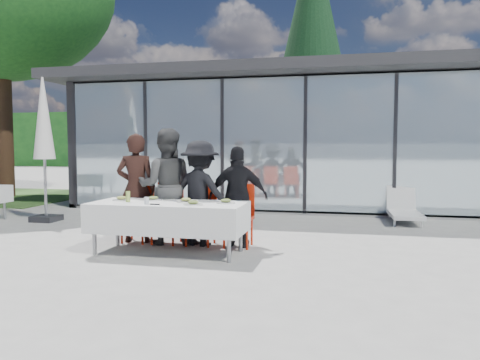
{
  "coord_description": "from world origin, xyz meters",
  "views": [
    {
      "loc": [
        1.95,
        -6.67,
        1.55
      ],
      "look_at": [
        0.15,
        1.2,
        0.99
      ],
      "focal_mm": 35.0,
      "sensor_mm": 36.0,
      "label": 1
    }
  ],
  "objects_px": {
    "diner_b": "(166,186)",
    "juice_bottle": "(128,197)",
    "dining_table": "(168,217)",
    "diner_a": "(136,188)",
    "plate_extra": "(193,203)",
    "plate_c": "(186,201)",
    "conifer_tree": "(312,39)",
    "diner_c": "(200,193)",
    "market_umbrella": "(44,128)",
    "plate_b": "(153,199)",
    "diner_chair_a": "(139,209)",
    "diner_chair_b": "(168,210)",
    "diner_chair_c": "(202,211)",
    "spare_chair_b": "(462,194)",
    "diner_d": "(238,197)",
    "plate_d": "(226,202)",
    "diner_chair_d": "(239,212)",
    "lounger": "(403,209)",
    "folded_eyeglasses": "(155,204)",
    "plate_a": "(122,199)"
  },
  "relations": [
    {
      "from": "diner_b",
      "to": "juice_bottle",
      "type": "relative_size",
      "value": 11.6
    },
    {
      "from": "dining_table",
      "to": "diner_a",
      "type": "height_order",
      "value": "diner_a"
    },
    {
      "from": "plate_extra",
      "to": "plate_c",
      "type": "bearing_deg",
      "value": 125.81
    },
    {
      "from": "plate_c",
      "to": "conifer_tree",
      "type": "bearing_deg",
      "value": 86.4
    },
    {
      "from": "dining_table",
      "to": "diner_c",
      "type": "bearing_deg",
      "value": 67.42
    },
    {
      "from": "market_umbrella",
      "to": "plate_b",
      "type": "bearing_deg",
      "value": -31.63
    },
    {
      "from": "diner_chair_a",
      "to": "diner_chair_b",
      "type": "bearing_deg",
      "value": 0.0
    },
    {
      "from": "diner_chair_a",
      "to": "diner_chair_c",
      "type": "relative_size",
      "value": 1.0
    },
    {
      "from": "spare_chair_b",
      "to": "market_umbrella",
      "type": "bearing_deg",
      "value": -164.91
    },
    {
      "from": "diner_chair_b",
      "to": "conifer_tree",
      "type": "distance_m",
      "value": 13.75
    },
    {
      "from": "diner_chair_c",
      "to": "diner_d",
      "type": "height_order",
      "value": "diner_d"
    },
    {
      "from": "plate_d",
      "to": "market_umbrella",
      "type": "height_order",
      "value": "market_umbrella"
    },
    {
      "from": "diner_chair_d",
      "to": "lounger",
      "type": "relative_size",
      "value": 0.72
    },
    {
      "from": "diner_b",
      "to": "conifer_tree",
      "type": "distance_m",
      "value": 13.68
    },
    {
      "from": "plate_extra",
      "to": "folded_eyeglasses",
      "type": "relative_size",
      "value": 1.94
    },
    {
      "from": "dining_table",
      "to": "diner_d",
      "type": "bearing_deg",
      "value": 36.55
    },
    {
      "from": "diner_chair_b",
      "to": "plate_extra",
      "type": "height_order",
      "value": "diner_chair_b"
    },
    {
      "from": "dining_table",
      "to": "folded_eyeglasses",
      "type": "distance_m",
      "value": 0.38
    },
    {
      "from": "plate_d",
      "to": "market_umbrella",
      "type": "relative_size",
      "value": 0.09
    },
    {
      "from": "plate_extra",
      "to": "market_umbrella",
      "type": "distance_m",
      "value": 4.9
    },
    {
      "from": "plate_d",
      "to": "folded_eyeglasses",
      "type": "relative_size",
      "value": 1.94
    },
    {
      "from": "diner_chair_a",
      "to": "plate_b",
      "type": "distance_m",
      "value": 0.78
    },
    {
      "from": "diner_a",
      "to": "diner_chair_a",
      "type": "xyz_separation_m",
      "value": [
        0.0,
        0.09,
        -0.35
      ]
    },
    {
      "from": "dining_table",
      "to": "plate_a",
      "type": "height_order",
      "value": "plate_a"
    },
    {
      "from": "plate_b",
      "to": "plate_c",
      "type": "distance_m",
      "value": 0.58
    },
    {
      "from": "diner_d",
      "to": "plate_extra",
      "type": "xyz_separation_m",
      "value": [
        -0.44,
        -0.87,
        -0.01
      ]
    },
    {
      "from": "plate_c",
      "to": "market_umbrella",
      "type": "bearing_deg",
      "value": 150.87
    },
    {
      "from": "juice_bottle",
      "to": "dining_table",
      "type": "bearing_deg",
      "value": 7.14
    },
    {
      "from": "plate_extra",
      "to": "diner_chair_b",
      "type": "bearing_deg",
      "value": 128.04
    },
    {
      "from": "diner_chair_c",
      "to": "plate_d",
      "type": "xyz_separation_m",
      "value": [
        0.57,
        -0.67,
        0.24
      ]
    },
    {
      "from": "spare_chair_b",
      "to": "market_umbrella",
      "type": "xyz_separation_m",
      "value": [
        -8.6,
        -2.32,
        1.42
      ]
    },
    {
      "from": "juice_bottle",
      "to": "market_umbrella",
      "type": "relative_size",
      "value": 0.05
    },
    {
      "from": "diner_chair_b",
      "to": "plate_a",
      "type": "xyz_separation_m",
      "value": [
        -0.49,
        -0.66,
        0.24
      ]
    },
    {
      "from": "spare_chair_b",
      "to": "diner_d",
      "type": "bearing_deg",
      "value": -136.38
    },
    {
      "from": "plate_a",
      "to": "plate_b",
      "type": "height_order",
      "value": "same"
    },
    {
      "from": "folded_eyeglasses",
      "to": "spare_chair_b",
      "type": "height_order",
      "value": "spare_chair_b"
    },
    {
      "from": "diner_a",
      "to": "folded_eyeglasses",
      "type": "relative_size",
      "value": 12.68
    },
    {
      "from": "diner_a",
      "to": "diner_chair_a",
      "type": "bearing_deg",
      "value": -101.77
    },
    {
      "from": "plate_d",
      "to": "plate_extra",
      "type": "bearing_deg",
      "value": -143.99
    },
    {
      "from": "plate_d",
      "to": "folded_eyeglasses",
      "type": "height_order",
      "value": "plate_d"
    },
    {
      "from": "diner_chair_b",
      "to": "plate_a",
      "type": "height_order",
      "value": "diner_chair_b"
    },
    {
      "from": "diner_chair_c",
      "to": "diner_chair_d",
      "type": "relative_size",
      "value": 1.0
    },
    {
      "from": "folded_eyeglasses",
      "to": "plate_extra",
      "type": "bearing_deg",
      "value": 9.68
    },
    {
      "from": "diner_c",
      "to": "market_umbrella",
      "type": "bearing_deg",
      "value": -8.46
    },
    {
      "from": "diner_chair_c",
      "to": "plate_b",
      "type": "relative_size",
      "value": 3.59
    },
    {
      "from": "lounger",
      "to": "conifer_tree",
      "type": "distance_m",
      "value": 11.35
    },
    {
      "from": "diner_a",
      "to": "lounger",
      "type": "height_order",
      "value": "diner_a"
    },
    {
      "from": "plate_c",
      "to": "plate_extra",
      "type": "height_order",
      "value": "same"
    },
    {
      "from": "diner_chair_c",
      "to": "diner_d",
      "type": "bearing_deg",
      "value": -8.1
    },
    {
      "from": "plate_b",
      "to": "dining_table",
      "type": "bearing_deg",
      "value": -31.8
    }
  ]
}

